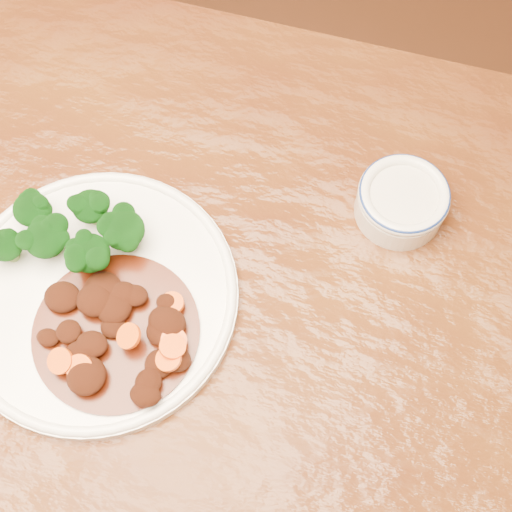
# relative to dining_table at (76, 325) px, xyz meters

# --- Properties ---
(ground) EXTENTS (4.00, 4.00, 0.00)m
(ground) POSITION_rel_dining_table_xyz_m (0.00, 0.00, -0.67)
(ground) COLOR #4C2713
(ground) RESTS_ON ground
(dining_table) EXTENTS (1.50, 0.90, 0.75)m
(dining_table) POSITION_rel_dining_table_xyz_m (0.00, 0.00, 0.00)
(dining_table) COLOR #532C0E
(dining_table) RESTS_ON ground
(dinner_plate) EXTENTS (0.31, 0.31, 0.02)m
(dinner_plate) POSITION_rel_dining_table_xyz_m (0.04, 0.01, 0.09)
(dinner_plate) COLOR white
(dinner_plate) RESTS_ON dining_table
(broccoli_florets) EXTENTS (0.16, 0.11, 0.05)m
(broccoli_florets) POSITION_rel_dining_table_xyz_m (-0.00, 0.07, 0.12)
(broccoli_florets) COLOR #70904A
(broccoli_florets) RESTS_ON dinner_plate
(mince_stew) EXTENTS (0.18, 0.18, 0.04)m
(mince_stew) POSITION_rel_dining_table_xyz_m (0.08, -0.02, 0.10)
(mince_stew) COLOR #3F1206
(mince_stew) RESTS_ON dinner_plate
(dip_bowl) EXTENTS (0.10, 0.10, 0.05)m
(dip_bowl) POSITION_rel_dining_table_xyz_m (0.34, 0.21, 0.11)
(dip_bowl) COLOR silver
(dip_bowl) RESTS_ON dining_table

